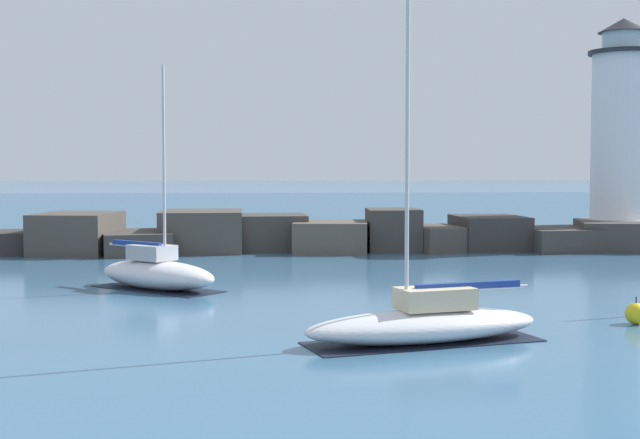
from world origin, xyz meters
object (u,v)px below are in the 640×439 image
object	(u,v)px
lighthouse	(621,148)
mooring_buoy_orange_near	(636,314)
sailboat_moored_0	(157,272)
sailboat_moored_3	(425,322)

from	to	relation	value
lighthouse	mooring_buoy_orange_near	xyz separation A→B (m)	(-11.49, -27.31, -6.04)
sailboat_moored_0	mooring_buoy_orange_near	distance (m)	19.31
mooring_buoy_orange_near	sailboat_moored_3	bearing A→B (deg)	-163.13
sailboat_moored_0	sailboat_moored_3	xyz separation A→B (m)	(8.97, -12.24, -0.11)
lighthouse	sailboat_moored_3	world-z (taller)	lighthouse
lighthouse	sailboat_moored_3	xyz separation A→B (m)	(-19.07, -29.61, -5.79)
sailboat_moored_3	mooring_buoy_orange_near	world-z (taller)	sailboat_moored_3
lighthouse	sailboat_moored_0	distance (m)	33.47
sailboat_moored_3	sailboat_moored_0	bearing A→B (deg)	126.22
lighthouse	mooring_buoy_orange_near	distance (m)	30.24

